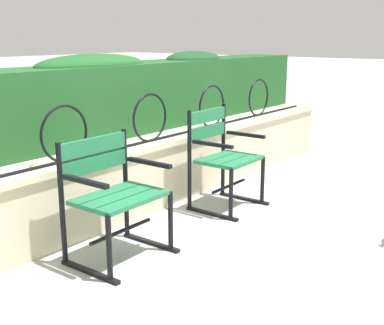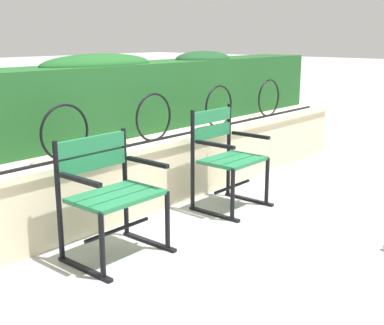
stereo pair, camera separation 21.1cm
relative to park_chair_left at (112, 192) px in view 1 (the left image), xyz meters
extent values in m
plane|color=#ADADA8|center=(0.71, -0.18, -0.46)|extent=(60.00, 60.00, 0.00)
cube|color=beige|center=(0.71, 0.54, -0.19)|extent=(6.46, 0.35, 0.55)
cube|color=beige|center=(0.71, 0.54, 0.11)|extent=(6.46, 0.41, 0.05)
cylinder|color=black|center=(0.71, 0.47, 0.15)|extent=(5.94, 0.02, 0.02)
torus|color=black|center=(0.00, 0.47, 0.35)|extent=(0.42, 0.02, 0.42)
torus|color=black|center=(0.91, 0.47, 0.35)|extent=(0.42, 0.02, 0.42)
torus|color=black|center=(1.82, 0.47, 0.35)|extent=(0.42, 0.02, 0.42)
torus|color=black|center=(2.72, 0.47, 0.35)|extent=(0.42, 0.02, 0.42)
cube|color=#1E5123|center=(0.71, 0.99, 0.46)|extent=(6.33, 0.55, 0.64)
ellipsoid|color=#1B4F20|center=(0.75, 0.99, 0.78)|extent=(1.17, 0.49, 0.20)
ellipsoid|color=#1B4522|center=(2.20, 0.99, 0.78)|extent=(0.72, 0.49, 0.17)
cube|color=#237547|center=(0.00, -0.21, -0.02)|extent=(0.59, 0.13, 0.03)
cube|color=#237547|center=(0.00, -0.08, -0.02)|extent=(0.59, 0.13, 0.03)
cube|color=#237547|center=(0.00, 0.06, -0.02)|extent=(0.59, 0.13, 0.03)
cube|color=#237547|center=(0.00, 0.16, 0.30)|extent=(0.59, 0.04, 0.11)
cube|color=#237547|center=(0.00, 0.16, 0.18)|extent=(0.59, 0.04, 0.11)
cylinder|color=black|center=(0.30, 0.17, -0.04)|extent=(0.04, 0.04, 0.83)
cylinder|color=black|center=(0.30, -0.26, -0.24)|extent=(0.04, 0.04, 0.44)
cube|color=black|center=(0.30, -0.07, -0.45)|extent=(0.05, 0.52, 0.02)
cube|color=black|center=(0.30, -0.07, 0.16)|extent=(0.04, 0.40, 0.03)
cylinder|color=black|center=(-0.30, 0.16, -0.04)|extent=(0.04, 0.04, 0.83)
cylinder|color=black|center=(-0.29, -0.27, -0.24)|extent=(0.04, 0.04, 0.44)
cube|color=black|center=(-0.30, -0.08, -0.45)|extent=(0.05, 0.52, 0.02)
cube|color=black|center=(-0.30, -0.08, 0.16)|extent=(0.04, 0.40, 0.03)
cylinder|color=black|center=(0.00, -0.08, -0.26)|extent=(0.56, 0.03, 0.03)
cube|color=#237547|center=(1.34, -0.20, -0.02)|extent=(0.53, 0.13, 0.03)
cube|color=#237547|center=(1.34, -0.07, -0.02)|extent=(0.53, 0.13, 0.03)
cube|color=#237547|center=(1.34, 0.07, -0.02)|extent=(0.53, 0.13, 0.03)
cube|color=#237547|center=(1.34, 0.17, 0.34)|extent=(0.52, 0.04, 0.11)
cube|color=#237547|center=(1.34, 0.17, 0.20)|extent=(0.52, 0.04, 0.11)
cylinder|color=black|center=(1.60, 0.18, -0.02)|extent=(0.04, 0.04, 0.88)
cylinder|color=black|center=(1.60, -0.25, -0.24)|extent=(0.04, 0.04, 0.44)
cube|color=black|center=(1.60, -0.06, -0.45)|extent=(0.05, 0.52, 0.02)
cube|color=black|center=(1.60, -0.06, 0.16)|extent=(0.04, 0.40, 0.03)
cylinder|color=black|center=(1.07, 0.17, -0.02)|extent=(0.04, 0.04, 0.88)
cylinder|color=black|center=(1.08, -0.26, -0.24)|extent=(0.04, 0.04, 0.44)
cube|color=black|center=(1.08, -0.07, -0.45)|extent=(0.05, 0.52, 0.02)
cube|color=black|center=(1.08, -0.07, 0.16)|extent=(0.04, 0.40, 0.03)
cylinder|color=black|center=(1.34, -0.07, -0.26)|extent=(0.50, 0.03, 0.03)
camera|label=1|loc=(-2.27, -2.44, 1.04)|focal=47.58mm
camera|label=2|loc=(-2.14, -2.60, 1.04)|focal=47.58mm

